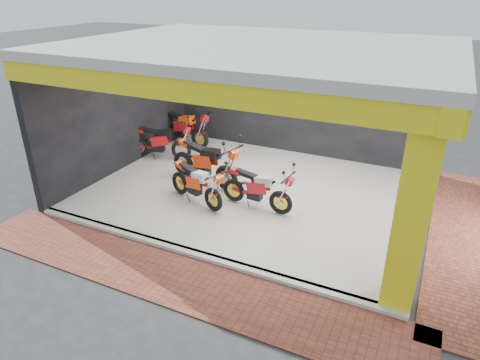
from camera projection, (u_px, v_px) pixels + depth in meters
name	position (u px, v px, depth m)	size (l,w,h in m)	color
ground	(219.00, 231.00, 9.25)	(80.00, 80.00, 0.00)	#2D2D30
showroom_floor	(256.00, 192.00, 10.87)	(8.00, 6.00, 0.10)	white
showroom_ceiling	(259.00, 47.00, 9.37)	(8.40, 6.40, 0.20)	beige
back_wall	(299.00, 99.00, 12.68)	(8.20, 0.20, 3.50)	black
left_wall	(121.00, 108.00, 11.76)	(0.20, 6.20, 3.50)	black
corner_column	(413.00, 213.00, 6.43)	(0.50, 0.50, 3.50)	yellow
header_beam_front	(186.00, 89.00, 7.05)	(8.40, 0.30, 0.40)	yellow
header_beam_right	(456.00, 77.00, 7.92)	(0.30, 6.40, 0.40)	yellow
floor_kerb	(194.00, 254.00, 8.40)	(8.00, 0.20, 0.10)	white
paver_front	(172.00, 278.00, 7.77)	(9.00, 1.40, 0.03)	brown
paver_right	(465.00, 238.00, 8.99)	(1.40, 7.00, 0.03)	brown
moto_hero	(213.00, 189.00, 9.61)	(1.90, 0.70, 1.16)	#FB3C0A
moto_row_a	(281.00, 192.00, 9.47)	(1.90, 0.71, 1.16)	red
moto_row_b	(226.00, 166.00, 10.49)	(2.29, 0.85, 1.40)	#F0350A
moto_row_c	(199.00, 128.00, 13.25)	(2.23, 0.83, 1.36)	red
moto_row_d	(181.00, 140.00, 12.41)	(2.03, 0.75, 1.24)	#B31313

